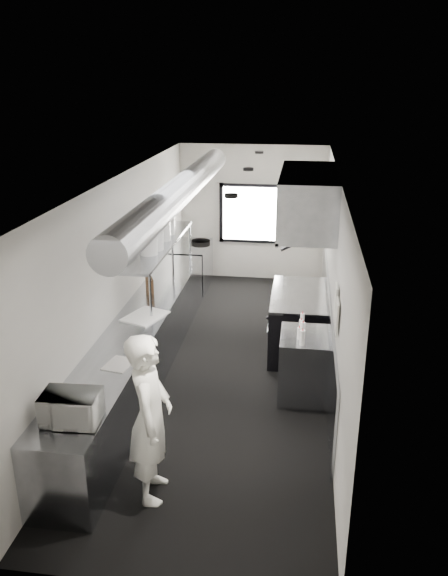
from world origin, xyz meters
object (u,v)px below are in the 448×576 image
(line_cook, at_px, (150,418))
(squeeze_bottle_d, at_px, (301,326))
(knife_block, at_px, (150,285))
(squeeze_bottle_e, at_px, (302,319))
(deli_tub_b, at_px, (66,393))
(plate_stack_c, at_px, (162,229))
(small_plate, at_px, (131,347))
(squeeze_bottle_c, at_px, (303,328))
(exhaust_hood, at_px, (308,200))
(pass_shelf, at_px, (161,245))
(squeeze_bottle_a, at_px, (302,338))
(range, at_px, (297,322))
(far_work_table, at_px, (191,267))
(plate_stack_d, at_px, (168,224))
(prep_counter, at_px, (141,348))
(deli_tub_a, at_px, (64,397))
(squeeze_bottle_b, at_px, (299,333))
(plate_stack_a, at_px, (149,244))
(cutting_board, at_px, (145,316))
(plate_stack_b, at_px, (155,239))
(bottle_station, at_px, (304,366))

(line_cook, distance_m, squeeze_bottle_d, 2.69)
(knife_block, height_order, squeeze_bottle_e, knife_block)
(deli_tub_b, distance_m, plate_stack_c, 3.86)
(small_plate, xyz_separation_m, squeeze_bottle_c, (2.11, 0.69, 0.08))
(exhaust_hood, distance_m, pass_shelf, 2.46)
(exhaust_hood, relative_size, squeeze_bottle_a, 10.99)
(range, bearing_deg, knife_block, -175.94)
(far_work_table, xyz_separation_m, plate_stack_d, (-0.04, -1.64, 1.30))
(plate_stack_c, bearing_deg, prep_counter, -88.43)
(deli_tub_a, relative_size, squeeze_bottle_b, 0.88)
(plate_stack_c, relative_size, squeeze_bottle_b, 2.33)
(prep_counter, relative_size, plate_stack_a, 19.29)
(range, height_order, squeeze_bottle_e, squeeze_bottle_e)
(line_cook, bearing_deg, small_plate, 16.32)
(cutting_board, distance_m, plate_stack_d, 2.14)
(small_plate, distance_m, plate_stack_d, 3.05)
(deli_tub_a, bearing_deg, knife_block, 88.94)
(deli_tub_a, distance_m, plate_stack_a, 3.16)
(pass_shelf, distance_m, plate_stack_a, 0.64)
(plate_stack_b, height_order, squeeze_bottle_e, plate_stack_b)
(plate_stack_c, xyz_separation_m, plate_stack_d, (0.00, 0.39, -0.01))
(exhaust_hood, bearing_deg, prep_counter, -151.89)
(bottle_station, height_order, small_plate, small_plate)
(line_cook, relative_size, deli_tub_b, 12.08)
(cutting_board, distance_m, plate_stack_a, 1.15)
(deli_tub_a, xyz_separation_m, squeeze_bottle_c, (2.44, 2.00, 0.03))
(line_cook, relative_size, squeeze_bottle_d, 10.76)
(pass_shelf, distance_m, plate_stack_d, 0.60)
(squeeze_bottle_e, bearing_deg, squeeze_bottle_d, -93.27)
(squeeze_bottle_a, xyz_separation_m, squeeze_bottle_c, (0.00, 0.32, -0.02))
(cutting_board, distance_m, squeeze_bottle_b, 2.20)
(squeeze_bottle_b, relative_size, squeeze_bottle_e, 0.94)
(squeeze_bottle_e, bearing_deg, cutting_board, -179.29)
(deli_tub_a, bearing_deg, plate_stack_b, 87.41)
(plate_stack_b, height_order, squeeze_bottle_a, plate_stack_b)
(line_cook, bearing_deg, deli_tub_a, 72.93)
(knife_block, height_order, squeeze_bottle_c, knife_block)
(prep_counter, xyz_separation_m, pass_shelf, (-0.04, 1.50, 1.09))
(range, bearing_deg, line_cook, -111.54)
(bottle_station, height_order, squeeze_bottle_c, squeeze_bottle_c)
(deli_tub_a, bearing_deg, line_cook, -10.06)
(plate_stack_b, bearing_deg, deli_tub_a, -92.59)
(squeeze_bottle_b, bearing_deg, squeeze_bottle_a, -76.39)
(pass_shelf, xyz_separation_m, plate_stack_b, (0.01, -0.36, 0.20))
(plate_stack_c, height_order, plate_stack_d, plate_stack_c)
(range, height_order, squeeze_bottle_a, squeeze_bottle_a)
(cutting_board, bearing_deg, plate_stack_a, 98.97)
(small_plate, bearing_deg, far_work_table, 91.86)
(line_cook, height_order, plate_stack_d, plate_stack_d)
(pass_shelf, xyz_separation_m, squeeze_bottle_d, (2.28, -1.59, -0.55))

